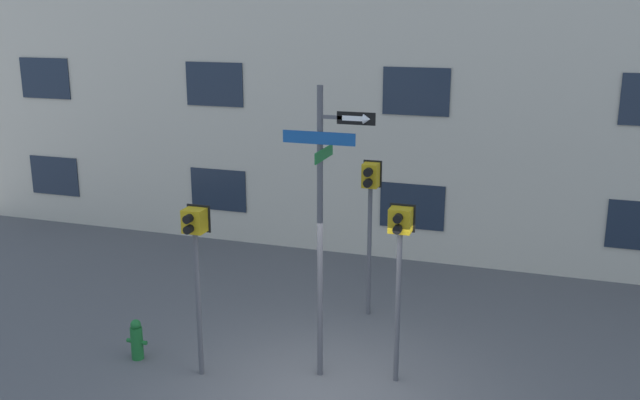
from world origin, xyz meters
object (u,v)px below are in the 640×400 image
Objects in this scene: fire_hydrant at (137,340)px; street_sign_pole at (324,213)px; pedestrian_signal_right at (400,246)px; pedestrian_signal_left at (195,246)px; pedestrian_signal_across at (370,197)px.

street_sign_pole is at bearing 8.18° from fire_hydrant.
street_sign_pole is 1.22m from pedestrian_signal_right.
pedestrian_signal_left is at bearing -162.89° from street_sign_pole.
pedestrian_signal_left is at bearing -165.54° from pedestrian_signal_right.
street_sign_pole reaches higher than pedestrian_signal_left.
pedestrian_signal_right is 0.96× the size of pedestrian_signal_across.
fire_hydrant is at bearing -137.26° from pedestrian_signal_across.
pedestrian_signal_left reaches higher than fire_hydrant.
street_sign_pole is 6.53× the size of fire_hydrant.
pedestrian_signal_across is at bearing 88.28° from street_sign_pole.
pedestrian_signal_right reaches higher than fire_hydrant.
pedestrian_signal_across is (0.07, 2.47, -0.38)m from street_sign_pole.
fire_hydrant is at bearing 174.17° from pedestrian_signal_left.
pedestrian_signal_right is at bearing -65.52° from pedestrian_signal_across.
pedestrian_signal_across is at bearing 42.74° from fire_hydrant.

